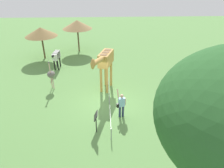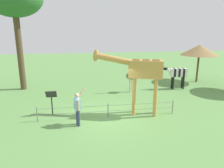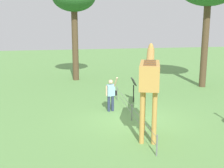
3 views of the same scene
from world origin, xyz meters
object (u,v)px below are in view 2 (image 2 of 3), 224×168
at_px(giraffe, 140,72).
at_px(ostrich, 131,76).
at_px(zebra, 177,74).
at_px(shade_hut_near, 199,50).
at_px(visitor, 78,107).
at_px(info_sign, 51,98).

distance_m(giraffe, ostrich, 4.16).
relative_size(giraffe, zebra, 1.99).
bearing_deg(shade_hut_near, giraffe, 41.92).
bearing_deg(shade_hut_near, visitor, 35.10).
xyz_separation_m(giraffe, zebra, (-4.15, -4.32, -1.13)).
xyz_separation_m(zebra, ostrich, (3.66, 0.35, 0.01)).
bearing_deg(ostrich, shade_hut_near, -161.34).
height_order(giraffe, visitor, giraffe).
bearing_deg(giraffe, info_sign, -6.83).
bearing_deg(zebra, info_sign, 23.39).
bearing_deg(info_sign, shade_hut_near, -153.95).
distance_m(visitor, zebra, 9.04).
relative_size(ostrich, shade_hut_near, 0.72).
distance_m(visitor, ostrich, 6.14).
relative_size(giraffe, info_sign, 2.74).
bearing_deg(visitor, giraffe, -163.87).
relative_size(shade_hut_near, info_sign, 2.38).
height_order(giraffe, shade_hut_near, giraffe).
bearing_deg(ostrich, visitor, 53.00).
height_order(ostrich, info_sign, ostrich).
xyz_separation_m(giraffe, ostrich, (-0.48, -3.97, -1.12)).
distance_m(giraffe, zebra, 6.09).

